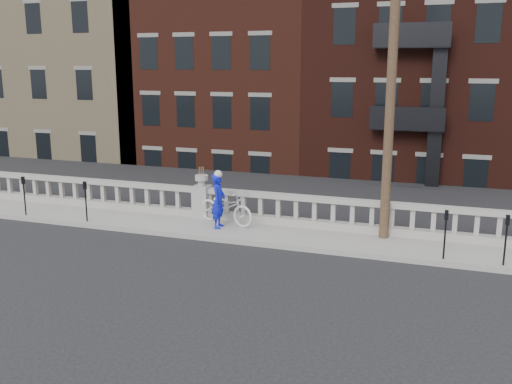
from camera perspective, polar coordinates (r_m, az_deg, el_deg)
ground at (r=16.47m, az=-11.14°, el=-6.35°), size 120.00×120.00×0.00m
sidewalk at (r=18.96m, az=-6.57°, el=-3.41°), size 32.00×2.20×0.15m
balustrade at (r=19.65m, az=-5.41°, el=-1.11°), size 28.00×0.34×1.03m
planter_pedestal at (r=19.60m, az=-5.42°, el=-0.57°), size 0.55×0.55×1.76m
lower_level at (r=37.26m, az=7.82°, el=8.46°), size 80.00×44.00×20.80m
utility_pole at (r=17.05m, az=13.46°, el=12.12°), size 1.60×0.28×10.00m
parking_meter_a at (r=21.32m, az=-22.19°, el=0.07°), size 0.10×0.09×1.36m
parking_meter_b at (r=19.76m, az=-16.68°, el=-0.46°), size 0.10×0.09×1.36m
parking_meter_c at (r=16.09m, az=18.42°, el=-3.52°), size 0.10×0.09×1.36m
parking_meter_d at (r=16.16m, az=23.74°, el=-3.89°), size 0.10×0.09×1.36m
bicycle at (r=18.74m, az=-3.03°, el=-1.51°), size 2.28×1.34×1.13m
cyclist at (r=18.24m, az=-3.77°, el=-0.88°), size 0.49×0.68×1.77m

